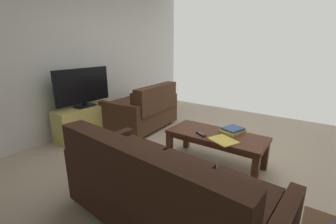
{
  "coord_description": "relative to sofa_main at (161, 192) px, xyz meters",
  "views": [
    {
      "loc": [
        -1.04,
        2.48,
        1.48
      ],
      "look_at": [
        0.38,
        0.45,
        0.76
      ],
      "focal_mm": 24.6,
      "sensor_mm": 36.0,
      "label": 1
    }
  ],
  "objects": [
    {
      "name": "ground_plane",
      "position": [
        0.09,
        -1.22,
        -0.36
      ],
      "size": [
        5.0,
        5.45,
        0.01
      ],
      "primitive_type": "cube",
      "color": "#B7A88E"
    },
    {
      "name": "sofa_main",
      "position": [
        0.0,
        0.0,
        0.0
      ],
      "size": [
        1.88,
        0.92,
        0.84
      ],
      "color": "black",
      "rests_on": "ground"
    },
    {
      "name": "loose_magazine",
      "position": [
        -0.06,
        -1.12,
        0.06
      ],
      "size": [
        0.38,
        0.35,
        0.01
      ],
      "primitive_type": "cube",
      "rotation": [
        0.0,
        0.0,
        1.12
      ],
      "color": "#E0CC4C",
      "rests_on": "coffee_table"
    },
    {
      "name": "loveseat_near",
      "position": [
        1.72,
        -1.76,
        -0.01
      ],
      "size": [
        0.92,
        1.28,
        0.82
      ],
      "color": "black",
      "rests_on": "ground"
    },
    {
      "name": "book_stack",
      "position": [
        -0.05,
        -1.44,
        0.09
      ],
      "size": [
        0.29,
        0.34,
        0.06
      ],
      "color": "#E0CC4C",
      "rests_on": "coffee_table"
    },
    {
      "name": "wall_right",
      "position": [
        2.59,
        -1.22,
        0.98
      ],
      "size": [
        0.12,
        5.45,
        2.67
      ],
      "primitive_type": "cube",
      "color": "silver",
      "rests_on": "ground"
    },
    {
      "name": "tv_remote",
      "position": [
        0.23,
        -1.12,
        0.07
      ],
      "size": [
        0.16,
        0.12,
        0.02
      ],
      "color": "black",
      "rests_on": "coffee_table"
    },
    {
      "name": "coffee_table",
      "position": [
        0.09,
        -1.27,
        -0.01
      ],
      "size": [
        1.2,
        0.53,
        0.42
      ],
      "color": "#4C2819",
      "rests_on": "ground"
    },
    {
      "name": "tv_stand",
      "position": [
        2.27,
        -0.94,
        -0.1
      ],
      "size": [
        0.38,
        1.03,
        0.51
      ],
      "color": "#D8C666",
      "rests_on": "ground"
    },
    {
      "name": "flat_tv",
      "position": [
        2.27,
        -0.94,
        0.47
      ],
      "size": [
        0.2,
        0.97,
        0.62
      ],
      "color": "black",
      "rests_on": "tv_stand"
    }
  ]
}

